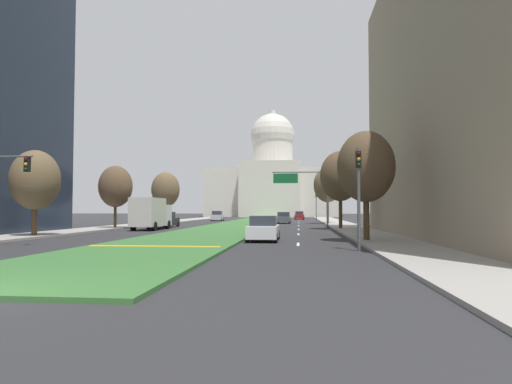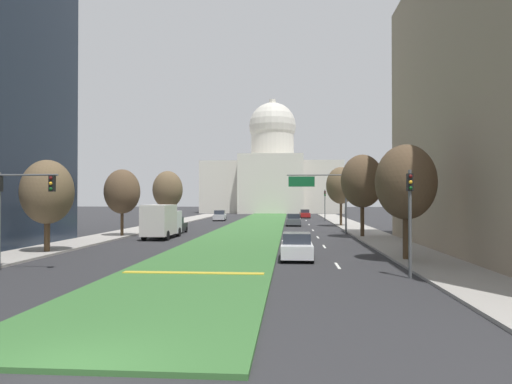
{
  "view_description": "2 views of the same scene",
  "coord_description": "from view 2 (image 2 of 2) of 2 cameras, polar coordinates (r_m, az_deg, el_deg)",
  "views": [
    {
      "loc": [
        7.51,
        -9.13,
        2.1
      ],
      "look_at": [
        2.77,
        37.76,
        3.98
      ],
      "focal_mm": 30.04,
      "sensor_mm": 36.0,
      "label": 1
    },
    {
      "loc": [
        4.77,
        -9.6,
        3.85
      ],
      "look_at": [
        0.18,
        51.33,
        4.63
      ],
      "focal_mm": 32.05,
      "sensor_mm": 36.0,
      "label": 2
    }
  ],
  "objects": [
    {
      "name": "overhead_guide_sign",
      "position": [
        49.38,
        8.37,
        0.24
      ],
      "size": [
        6.39,
        0.2,
        6.5
      ],
      "color": "#515456",
      "rests_on": "ground_plane"
    },
    {
      "name": "street_tree_right_far",
      "position": [
        62.26,
        10.55,
        0.8
      ],
      "size": [
        3.95,
        3.95,
        7.99
      ],
      "color": "#4C3823",
      "rests_on": "ground_plane"
    },
    {
      "name": "lane_dashes_right",
      "position": [
        51.17,
        7.31,
        -5.04
      ],
      "size": [
        0.16,
        54.16,
        0.01
      ],
      "color": "silver",
      "rests_on": "ground_plane"
    },
    {
      "name": "sedan_distant",
      "position": [
        63.23,
        4.73,
        -3.51
      ],
      "size": [
        2.04,
        4.6,
        1.66
      ],
      "color": "#4C5156",
      "rests_on": "ground_plane"
    },
    {
      "name": "traffic_light_near_right",
      "position": [
        23.07,
        18.67,
        -2.03
      ],
      "size": [
        0.28,
        0.35,
        5.2
      ],
      "color": "#515456",
      "rests_on": "ground_plane"
    },
    {
      "name": "street_tree_left_near",
      "position": [
        34.69,
        -24.61,
        -0.02
      ],
      "size": [
        3.55,
        3.55,
        6.48
      ],
      "color": "#4C3823",
      "rests_on": "ground_plane"
    },
    {
      "name": "box_truck_delivery",
      "position": [
        44.14,
        -11.71,
        -3.54
      ],
      "size": [
        2.4,
        6.4,
        3.2
      ],
      "color": "silver",
      "rests_on": "ground_plane"
    },
    {
      "name": "street_tree_right_mid",
      "position": [
        45.28,
        13.11,
        1.31
      ],
      "size": [
        4.1,
        4.1,
        8.03
      ],
      "color": "#4C3823",
      "rests_on": "ground_plane"
    },
    {
      "name": "sedan_very_far",
      "position": [
        87.77,
        6.11,
        -2.74
      ],
      "size": [
        2.02,
        4.48,
        1.64
      ],
      "color": "maroon",
      "rests_on": "ground_plane"
    },
    {
      "name": "traffic_light_far_right",
      "position": [
        76.56,
        8.6,
        -1.12
      ],
      "size": [
        0.28,
        0.35,
        5.2
      ],
      "color": "#515456",
      "rests_on": "ground_plane"
    },
    {
      "name": "street_tree_left_mid",
      "position": [
        46.69,
        -16.37,
        0.05
      ],
      "size": [
        3.48,
        3.48,
        6.65
      ],
      "color": "#4C3823",
      "rests_on": "ground_plane"
    },
    {
      "name": "median_curb_nose",
      "position": [
        23.01,
        -7.84,
        -9.96
      ],
      "size": [
        6.99,
        0.5,
        0.04
      ],
      "primitive_type": "cube",
      "color": "gold",
      "rests_on": "grass_median"
    },
    {
      "name": "sedan_lead_stopped",
      "position": [
        28.84,
        5.1,
        -6.85
      ],
      "size": [
        1.99,
        4.17,
        1.66
      ],
      "color": "silver",
      "rests_on": "ground_plane"
    },
    {
      "name": "traffic_light_near_left",
      "position": [
        27.04,
        -27.92,
        -0.77
      ],
      "size": [
        3.34,
        0.35,
        5.2
      ],
      "color": "#515456",
      "rests_on": "ground_plane"
    },
    {
      "name": "sidewalk_left",
      "position": [
        57.45,
        -13.75,
        -4.48
      ],
      "size": [
        4.0,
        101.03,
        0.15
      ],
      "primitive_type": "cube",
      "color": "#9E9991",
      "rests_on": "ground_plane"
    },
    {
      "name": "sedan_far_horizon",
      "position": [
        77.04,
        -4.55,
        -2.98
      ],
      "size": [
        2.25,
        4.43,
        1.76
      ],
      "color": "#BCBCC1",
      "rests_on": "ground_plane"
    },
    {
      "name": "street_tree_right_near",
      "position": [
        29.19,
        18.18,
        1.15
      ],
      "size": [
        3.66,
        3.66,
        7.1
      ],
      "color": "#4C3823",
      "rests_on": "ground_plane"
    },
    {
      "name": "sidewalk_right",
      "position": [
        55.25,
        12.9,
        -4.63
      ],
      "size": [
        4.0,
        101.03,
        0.15
      ],
      "primitive_type": "cube",
      "color": "#9E9991",
      "rests_on": "ground_plane"
    },
    {
      "name": "street_tree_left_far",
      "position": [
        64.29,
        -10.97,
        0.28
      ],
      "size": [
        4.13,
        4.13,
        7.57
      ],
      "color": "#4C3823",
      "rests_on": "ground_plane"
    },
    {
      "name": "ground_plane",
      "position": [
        66.01,
        0.16,
        -4.08
      ],
      "size": [
        260.0,
        260.0,
        0.0
      ],
      "primitive_type": "plane",
      "color": "#2B2B2D"
    },
    {
      "name": "grass_median",
      "position": [
        60.42,
        -0.23,
        -4.32
      ],
      "size": [
        7.77,
        101.03,
        0.14
      ],
      "primitive_type": "cube",
      "color": "#386B33",
      "rests_on": "ground_plane"
    },
    {
      "name": "sedan_midblock",
      "position": [
        50.17,
        -10.16,
        -4.18
      ],
      "size": [
        2.04,
        4.29,
        1.77
      ],
      "color": "black",
      "rests_on": "ground_plane"
    },
    {
      "name": "capitol_building",
      "position": [
        121.27,
        2.06,
        2.1
      ],
      "size": [
        35.75,
        24.05,
        30.18
      ],
      "color": "beige",
      "rests_on": "ground_plane"
    }
  ]
}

